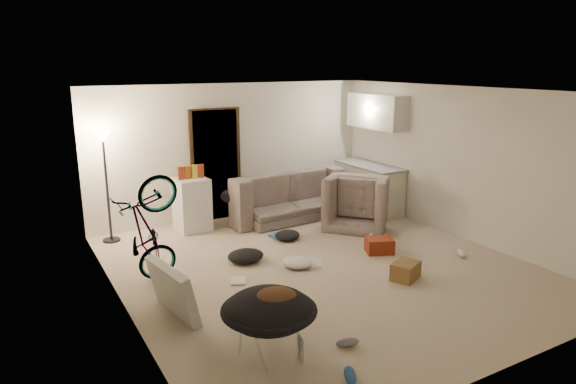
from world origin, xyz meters
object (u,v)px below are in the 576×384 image
saucer_chair (269,318)px  tv_box (173,291)px  mini_fridge (192,204)px  drink_case_b (380,245)px  sofa (282,200)px  juicer (371,240)px  bicycle (149,256)px  kitchen_counter (369,188)px  armchair (360,206)px  drink_case_a (406,271)px  floor_lamp (105,163)px

saucer_chair → tv_box: 1.42m
mini_fridge → drink_case_b: (2.12, -2.52, -0.34)m
sofa → juicer: sofa is taller
bicycle → saucer_chair: bicycle is taller
kitchen_counter → armchair: (-0.72, -0.67, -0.09)m
tv_box → drink_case_a: size_ratio=2.32×
mini_fridge → drink_case_b: mini_fridge is taller
armchair → drink_case_b: 1.45m
mini_fridge → saucer_chair: size_ratio=0.96×
bicycle → mini_fridge: bearing=-37.6°
floor_lamp → armchair: size_ratio=1.67×
saucer_chair → drink_case_a: bearing=16.5°
drink_case_a → tv_box: bearing=145.5°
armchair → saucer_chair: size_ratio=1.13×
floor_lamp → saucer_chair: bearing=-81.0°
sofa → saucer_chair: 4.77m
saucer_chair → tv_box: size_ratio=1.02×
kitchen_counter → mini_fridge: bearing=171.0°
sofa → armchair: 1.50m
kitchen_counter → sofa: kitchen_counter is taller
sofa → juicer: (0.49, -2.08, -0.25)m
floor_lamp → sofa: (3.11, -0.20, -0.97)m
sofa → drink_case_a: 3.37m
bicycle → tv_box: bicycle is taller
sofa → tv_box: bearing=39.2°
floor_lamp → tv_box: bearing=-88.1°
floor_lamp → saucer_chair: size_ratio=1.88×
sofa → tv_box: 4.12m
bicycle → mini_fridge: size_ratio=1.65×
bicycle → juicer: bicycle is taller
floor_lamp → kitchen_counter: (4.83, -0.65, -0.87)m
floor_lamp → saucer_chair: floor_lamp is taller
drink_case_a → juicer: drink_case_a is taller
tv_box → drink_case_a: bearing=-18.8°
kitchen_counter → drink_case_b: 2.40m
bicycle → drink_case_b: bicycle is taller
tv_box → drink_case_a: 3.12m
floor_lamp → mini_fridge: floor_lamp is taller
floor_lamp → drink_case_a: bearing=-48.4°
kitchen_counter → juicer: bearing=-127.1°
tv_box → drink_case_a: tv_box is taller
bicycle → drink_case_b: 3.46m
drink_case_a → drink_case_b: size_ratio=1.00×
bicycle → mini_fridge: mini_fridge is taller
drink_case_b → juicer: drink_case_b is taller
saucer_chair → drink_case_b: 3.29m
floor_lamp → sofa: size_ratio=0.79×
mini_fridge → saucer_chair: (-0.69, -4.20, -0.05)m
kitchen_counter → juicer: 2.07m
saucer_chair → armchair: bearing=41.0°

